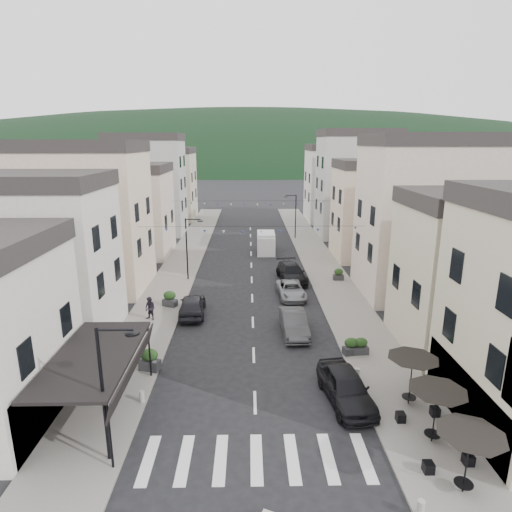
{
  "coord_description": "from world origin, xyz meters",
  "views": [
    {
      "loc": [
        -0.29,
        -13.06,
        12.81
      ],
      "look_at": [
        0.34,
        21.76,
        3.5
      ],
      "focal_mm": 30.0,
      "sensor_mm": 36.0,
      "label": 1
    }
  ],
  "objects": [
    {
      "name": "parked_car_e",
      "position": [
        -4.6,
        17.47,
        0.8
      ],
      "size": [
        2.12,
        4.79,
        1.6
      ],
      "primitive_type": "imported",
      "rotation": [
        0.0,
        0.0,
        3.19
      ],
      "color": "black",
      "rests_on": "ground"
    },
    {
      "name": "planter_ra",
      "position": [
        6.0,
        10.8,
        0.64
      ],
      "size": [
        1.08,
        0.8,
        1.08
      ],
      "rotation": [
        0.0,
        0.0,
        0.31
      ],
      "color": "#29292B",
      "rests_on": "sidewalk_right"
    },
    {
      "name": "hill_backdrop",
      "position": [
        0.0,
        300.0,
        0.0
      ],
      "size": [
        640.0,
        360.0,
        70.0
      ],
      "primitive_type": "ellipsoid",
      "color": "black",
      "rests_on": "ground"
    },
    {
      "name": "bollards",
      "position": [
        0.0,
        5.5,
        0.42
      ],
      "size": [
        11.66,
        10.26,
        0.6
      ],
      "color": "gray",
      "rests_on": "ground"
    },
    {
      "name": "planter_rb",
      "position": [
        6.6,
        10.84,
        0.64
      ],
      "size": [
        0.98,
        0.58,
        1.06
      ],
      "rotation": [
        0.0,
        0.0,
        0.06
      ],
      "color": "#2D2D2F",
      "rests_on": "sidewalk_right"
    },
    {
      "name": "parked_car_b",
      "position": [
        2.8,
        14.05,
        0.77
      ],
      "size": [
        1.81,
        4.74,
        1.54
      ],
      "primitive_type": "imported",
      "rotation": [
        0.0,
        0.0,
        0.04
      ],
      "color": "#323235",
      "rests_on": "ground"
    },
    {
      "name": "ground",
      "position": [
        0.0,
        0.0,
        0.0
      ],
      "size": [
        700.0,
        700.0,
        0.0
      ],
      "primitive_type": "plane",
      "color": "black",
      "rests_on": "ground"
    },
    {
      "name": "parked_car_d",
      "position": [
        3.79,
        25.63,
        0.81
      ],
      "size": [
        2.91,
        5.79,
        1.61
      ],
      "primitive_type": "imported",
      "rotation": [
        0.0,
        0.0,
        0.12
      ],
      "color": "black",
      "rests_on": "ground"
    },
    {
      "name": "cafe_terrace",
      "position": [
        7.7,
        2.8,
        2.36
      ],
      "size": [
        2.5,
        8.1,
        2.53
      ],
      "color": "black",
      "rests_on": "ground"
    },
    {
      "name": "buildings_row_left",
      "position": [
        -14.5,
        37.75,
        6.12
      ],
      "size": [
        10.2,
        54.16,
        14.0
      ],
      "color": "beige",
      "rests_on": "ground"
    },
    {
      "name": "streetlamp_right_far",
      "position": [
        5.82,
        44.0,
        3.7
      ],
      "size": [
        1.7,
        0.56,
        6.0
      ],
      "color": "black",
      "rests_on": "ground"
    },
    {
      "name": "planter_la",
      "position": [
        -6.0,
        9.17,
        0.74
      ],
      "size": [
        1.28,
        0.92,
        1.29
      ],
      "rotation": [
        0.0,
        0.0,
        -0.27
      ],
      "color": "#333235",
      "rests_on": "sidewalk_left"
    },
    {
      "name": "bunting_far",
      "position": [
        0.0,
        38.0,
        5.65
      ],
      "size": [
        19.0,
        0.28,
        0.62
      ],
      "color": "black",
      "rests_on": "ground"
    },
    {
      "name": "parked_car_a",
      "position": [
        4.6,
        6.0,
        0.84
      ],
      "size": [
        2.62,
        5.14,
        1.68
      ],
      "primitive_type": "imported",
      "rotation": [
        0.0,
        0.0,
        0.13
      ],
      "color": "black",
      "rests_on": "ground"
    },
    {
      "name": "planter_lb",
      "position": [
        -6.59,
        19.06,
        0.73
      ],
      "size": [
        1.27,
        1.01,
        1.25
      ],
      "rotation": [
        0.0,
        0.0,
        -0.42
      ],
      "color": "#2D2E30",
      "rests_on": "sidewalk_left"
    },
    {
      "name": "streetlamp_left_near",
      "position": [
        -5.82,
        2.0,
        3.7
      ],
      "size": [
        1.7,
        0.56,
        6.0
      ],
      "color": "black",
      "rests_on": "ground"
    },
    {
      "name": "pedestrian_a",
      "position": [
        -8.24,
        10.85,
        1.01
      ],
      "size": [
        0.67,
        0.45,
        1.77
      ],
      "primitive_type": "imported",
      "rotation": [
        0.0,
        0.0,
        -0.05
      ],
      "color": "black",
      "rests_on": "sidewalk_left"
    },
    {
      "name": "streetlamp_left_far",
      "position": [
        -5.82,
        26.0,
        3.7
      ],
      "size": [
        1.7,
        0.56,
        6.0
      ],
      "color": "black",
      "rests_on": "ground"
    },
    {
      "name": "sidewalk_right",
      "position": [
        7.5,
        32.0,
        0.06
      ],
      "size": [
        4.0,
        76.0,
        0.12
      ],
      "primitive_type": "cube",
      "color": "slate",
      "rests_on": "ground"
    },
    {
      "name": "planter_rc",
      "position": [
        8.24,
        25.51,
        0.66
      ],
      "size": [
        1.01,
        0.59,
        1.11
      ],
      "rotation": [
        0.0,
        0.0,
        -0.04
      ],
      "color": "#2B2B2D",
      "rests_on": "sidewalk_right"
    },
    {
      "name": "sidewalk_left",
      "position": [
        -7.5,
        32.0,
        0.06
      ],
      "size": [
        4.0,
        76.0,
        0.12
      ],
      "primitive_type": "cube",
      "color": "slate",
      "rests_on": "ground"
    },
    {
      "name": "bunting_near",
      "position": [
        0.0,
        22.0,
        5.65
      ],
      "size": [
        19.0,
        0.28,
        0.62
      ],
      "color": "black",
      "rests_on": "ground"
    },
    {
      "name": "buildings_row_right",
      "position": [
        14.5,
        36.59,
        6.32
      ],
      "size": [
        10.2,
        54.16,
        14.5
      ],
      "color": "#BEB397",
      "rests_on": "ground"
    },
    {
      "name": "pedestrian_b",
      "position": [
        -7.53,
        16.33,
        1.0
      ],
      "size": [
        1.06,
        0.97,
        1.75
      ],
      "primitive_type": "imported",
      "rotation": [
        0.0,
        0.0,
        -0.46
      ],
      "color": "black",
      "rests_on": "sidewalk_left"
    },
    {
      "name": "boutique_awning",
      "position": [
        -7.25,
        5.0,
        3.11
      ],
      "size": [
        3.77,
        7.5,
        3.28
      ],
      "color": "black",
      "rests_on": "ground"
    },
    {
      "name": "delivery_van",
      "position": [
        1.8,
        36.8,
        1.23
      ],
      "size": [
        2.17,
        5.26,
        2.5
      ],
      "rotation": [
        0.0,
        0.0,
        -0.02
      ],
      "color": "silver",
      "rests_on": "ground"
    },
    {
      "name": "parked_car_c",
      "position": [
        3.3,
        21.23,
        0.65
      ],
      "size": [
        2.51,
        4.82,
        1.3
      ],
      "primitive_type": "imported",
      "rotation": [
        0.0,
        0.0,
        0.08
      ],
      "color": "gray",
      "rests_on": "ground"
    }
  ]
}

